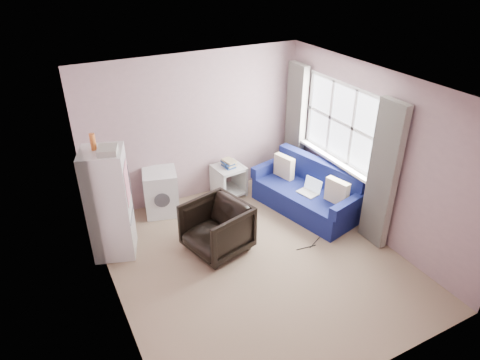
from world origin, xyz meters
The scene contains 8 objects.
room centered at (0.02, 0.01, 1.25)m, with size 3.84×4.24×2.54m.
armchair centered at (-0.38, 0.50, 0.41)m, with size 0.81×0.75×0.83m, color black.
fridge centered at (-1.69, 1.14, 0.82)m, with size 0.70×0.70×1.83m.
washing_machine centered at (-0.76, 1.83, 0.39)m, with size 0.65×0.65×0.75m.
side_table centered at (0.47, 1.84, 0.32)m, with size 0.54×0.54×0.68m.
sofa centered at (1.43, 0.80, 0.30)m, with size 1.23×1.96×0.81m.
window_dressing centered at (1.78, 0.70, 1.11)m, with size 0.17×2.62×2.18m.
floor_cables centered at (0.89, -0.07, 0.01)m, with size 0.49×0.16×0.01m.
Camera 1 is at (-2.40, -4.09, 3.94)m, focal length 32.00 mm.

